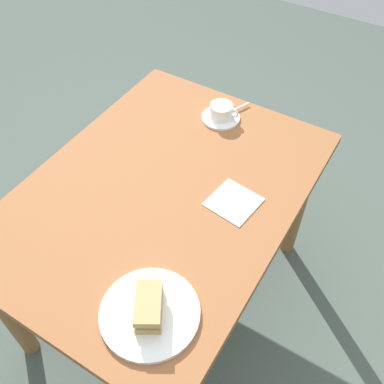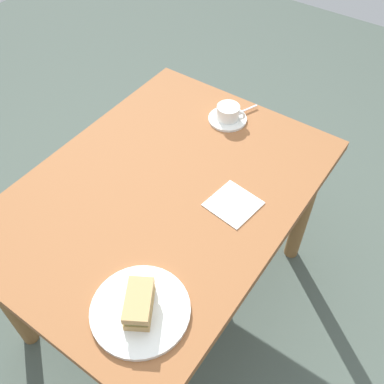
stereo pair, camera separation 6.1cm
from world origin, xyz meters
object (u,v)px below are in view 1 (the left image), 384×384
at_px(spoon, 236,109).
at_px(napkin, 234,202).
at_px(sandwich_front, 149,306).
at_px(coffee_saucer, 221,118).
at_px(sandwich_plate, 150,313).
at_px(coffee_cup, 222,111).
at_px(dining_table, 163,210).

xyz_separation_m(spoon, napkin, (0.43, 0.22, -0.01)).
height_order(sandwich_front, spoon, sandwich_front).
relative_size(coffee_saucer, napkin, 1.01).
bearing_deg(napkin, sandwich_front, -1.12).
bearing_deg(napkin, sandwich_plate, -1.12).
bearing_deg(coffee_saucer, spoon, 157.59).
bearing_deg(coffee_cup, dining_table, 1.29).
bearing_deg(coffee_cup, spoon, 158.46).
bearing_deg(sandwich_front, spoon, -167.11).
xyz_separation_m(sandwich_front, coffee_cup, (-0.83, -0.24, -0.01)).
distance_m(sandwich_front, coffee_cup, 0.86).
bearing_deg(sandwich_plate, spoon, -167.11).
bearing_deg(coffee_saucer, sandwich_front, 15.96).
xyz_separation_m(sandwich_plate, spoon, (-0.90, -0.21, 0.01)).
bearing_deg(sandwich_plate, napkin, 178.88).
bearing_deg(dining_table, napkin, 108.51).
height_order(sandwich_plate, sandwich_front, sandwich_front).
xyz_separation_m(sandwich_plate, sandwich_front, (-0.00, 0.00, 0.04)).
distance_m(dining_table, spoon, 0.53).
relative_size(coffee_saucer, spoon, 1.59).
distance_m(sandwich_plate, coffee_cup, 0.86).
height_order(dining_table, sandwich_front, sandwich_front).
distance_m(coffee_saucer, coffee_cup, 0.03).
relative_size(dining_table, sandwich_plate, 4.31).
xyz_separation_m(dining_table, sandwich_front, (0.39, 0.23, 0.15)).
bearing_deg(coffee_saucer, sandwich_plate, 15.96).
height_order(coffee_cup, spoon, coffee_cup).
xyz_separation_m(sandwich_front, napkin, (-0.47, 0.01, -0.04)).
height_order(dining_table, napkin, napkin).
relative_size(dining_table, coffee_cup, 10.33).
bearing_deg(sandwich_plate, sandwich_front, 167.49).
distance_m(coffee_saucer, spoon, 0.08).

